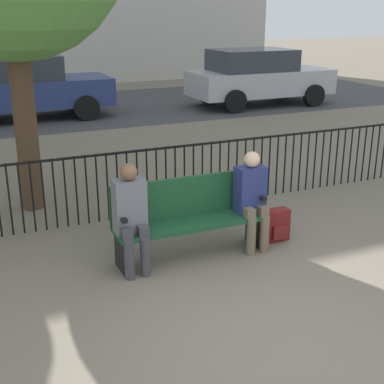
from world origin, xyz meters
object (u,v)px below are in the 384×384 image
seated_person_0 (131,213)px  backpack (277,225)px  parked_car_0 (24,86)px  seated_person_1 (252,196)px  parked_car_2 (258,76)px  park_bench (189,215)px

seated_person_0 → backpack: 1.95m
seated_person_0 → parked_car_0: parked_car_0 is taller
seated_person_1 → backpack: (0.41, 0.06, -0.46)m
seated_person_1 → parked_car_2: parked_car_2 is taller
backpack → seated_person_1: bearing=-171.2°
seated_person_0 → backpack: size_ratio=3.03×
backpack → parked_car_0: parked_car_0 is taller
seated_person_0 → park_bench: bearing=9.9°
seated_person_1 → seated_person_0: bearing=179.9°
park_bench → parked_car_0: size_ratio=0.43×
parked_car_2 → backpack: bearing=-118.9°
park_bench → parked_car_0: 9.17m
park_bench → parked_car_2: parked_car_2 is taller
park_bench → seated_person_0: bearing=-170.1°
backpack → parked_car_0: size_ratio=0.10×
seated_person_0 → seated_person_1: (1.48, -0.00, -0.01)m
seated_person_0 → backpack: seated_person_0 is taller
seated_person_1 → parked_car_0: (-1.41, 9.27, 0.18)m
seated_person_1 → backpack: size_ratio=2.96×
backpack → parked_car_2: bearing=61.1°
seated_person_0 → parked_car_2: 10.90m
park_bench → seated_person_0: 0.76m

